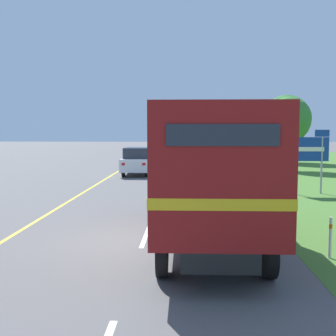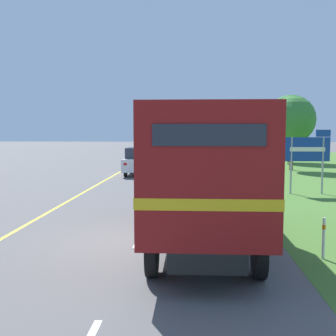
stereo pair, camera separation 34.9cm
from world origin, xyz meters
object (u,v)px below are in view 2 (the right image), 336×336
lead_car_white (139,161)px  horse_trailer_truck (203,170)px  delineator_post (324,237)px  roadside_tree_mid (292,119)px  roadside_tree_far (291,120)px  lead_car_white_ahead (196,151)px  highway_sign (308,152)px

lead_car_white → horse_trailer_truck: bearing=-77.4°
horse_trailer_truck → delineator_post: horse_trailer_truck is taller
horse_trailer_truck → roadside_tree_mid: size_ratio=1.48×
delineator_post → roadside_tree_mid: bearing=78.9°
horse_trailer_truck → delineator_post: bearing=-21.6°
lead_car_white → delineator_post: size_ratio=4.22×
roadside_tree_far → roadside_tree_mid: bearing=-102.0°
lead_car_white_ahead → highway_sign: bearing=-76.4°
horse_trailer_truck → lead_car_white_ahead: (0.08, 29.39, -0.89)m
roadside_tree_far → delineator_post: size_ratio=6.48×
lead_car_white → highway_sign: (8.76, -7.82, 1.02)m
highway_sign → lead_car_white: bearing=138.2°
delineator_post → highway_sign: bearing=77.0°
roadside_tree_mid → delineator_post: roadside_tree_mid is taller
lead_car_white_ahead → roadside_tree_far: bearing=-5.4°
horse_trailer_truck → roadside_tree_mid: 22.02m
highway_sign → roadside_tree_mid: bearing=80.5°
roadside_tree_mid → lead_car_white: bearing=-159.5°
lead_car_white → highway_sign: bearing=-41.8°
lead_car_white → roadside_tree_far: roadside_tree_far is taller
lead_car_white → highway_sign: size_ratio=1.36×
horse_trailer_truck → roadside_tree_mid: (6.99, 20.80, 1.85)m
roadside_tree_mid → roadside_tree_far: size_ratio=0.88×
highway_sign → roadside_tree_far: size_ratio=0.48×
horse_trailer_truck → highway_sign: size_ratio=2.72×
lead_car_white_ahead → roadside_tree_mid: bearing=-51.2°
lead_car_white → roadside_tree_mid: roadside_tree_mid is taller
horse_trailer_truck → delineator_post: (2.70, -1.07, -1.41)m
horse_trailer_truck → highway_sign: (5.01, 8.97, 0.02)m
horse_trailer_truck → delineator_post: size_ratio=8.43×
lead_car_white_ahead → highway_sign: 21.03m
roadside_tree_far → highway_sign: bearing=-100.5°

